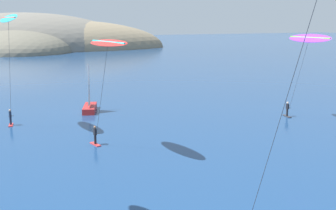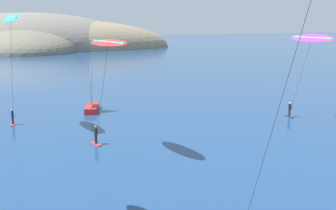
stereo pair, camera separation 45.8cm
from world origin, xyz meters
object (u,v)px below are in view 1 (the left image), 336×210
(kitesurfer_cyan, at_px, (9,27))
(sailboat_near, at_px, (90,105))
(kitesurfer_red, at_px, (107,50))
(kitesurfer_purple, at_px, (308,44))

(kitesurfer_cyan, bearing_deg, sailboat_near, 31.91)
(kitesurfer_cyan, bearing_deg, kitesurfer_red, -62.67)
(sailboat_near, xyz_separation_m, kitesurfer_purple, (19.07, -15.90, 7.78))
(kitesurfer_cyan, bearing_deg, kitesurfer_purple, -19.61)
(kitesurfer_red, distance_m, kitesurfer_purple, 22.49)
(sailboat_near, height_order, kitesurfer_red, kitesurfer_red)
(sailboat_near, distance_m, kitesurfer_red, 19.26)
(sailboat_near, relative_size, kitesurfer_purple, 0.62)
(kitesurfer_purple, bearing_deg, kitesurfer_cyan, 160.39)
(kitesurfer_red, relative_size, kitesurfer_purple, 0.99)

